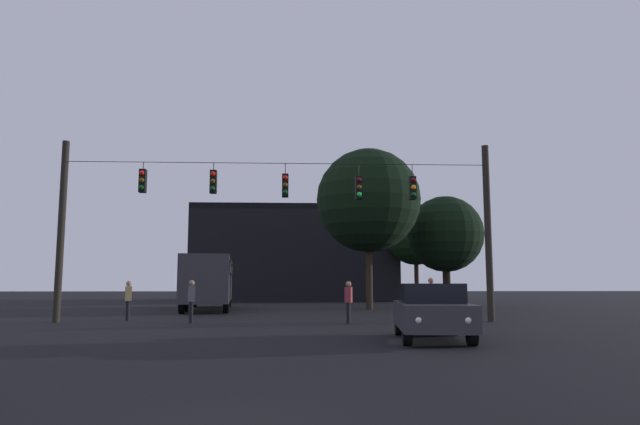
{
  "coord_description": "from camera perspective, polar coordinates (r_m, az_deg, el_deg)",
  "views": [
    {
      "loc": [
        0.68,
        -6.08,
        1.52
      ],
      "look_at": [
        1.89,
        21.13,
        4.93
      ],
      "focal_mm": 31.9,
      "sensor_mm": 36.0,
      "label": 1
    }
  ],
  "objects": [
    {
      "name": "corner_building",
      "position": [
        53.38,
        -2.54,
        -4.33
      ],
      "size": [
        17.71,
        12.08,
        8.26
      ],
      "color": "black",
      "rests_on": "ground"
    },
    {
      "name": "tree_behind_building",
      "position": [
        48.25,
        9.57,
        -2.19
      ],
      "size": [
        5.14,
        5.14,
        8.19
      ],
      "color": "black",
      "rests_on": "ground"
    },
    {
      "name": "overhead_signal_span",
      "position": [
        23.1,
        -4.06,
        -0.37
      ],
      "size": [
        17.53,
        0.44,
        7.26
      ],
      "color": "black",
      "rests_on": "ground"
    },
    {
      "name": "pedestrian_crossing_left",
      "position": [
        24.54,
        11.09,
        -8.21
      ],
      "size": [
        0.3,
        0.4,
        1.77
      ],
      "color": "black",
      "rests_on": "ground"
    },
    {
      "name": "car_near_right",
      "position": [
        15.99,
        11.1,
        -9.6
      ],
      "size": [
        2.26,
        4.48,
        1.52
      ],
      "color": "#2D2D33",
      "rests_on": "ground"
    },
    {
      "name": "tree_right_far",
      "position": [
        38.59,
        12.47,
        -2.14
      ],
      "size": [
        5.03,
        5.03,
        7.31
      ],
      "color": "black",
      "rests_on": "ground"
    },
    {
      "name": "ground_plane",
      "position": [
        30.63,
        -3.87,
        -9.97
      ],
      "size": [
        168.0,
        168.0,
        0.0
      ],
      "primitive_type": "plane",
      "color": "black",
      "rests_on": "ground"
    },
    {
      "name": "pedestrian_crossing_right",
      "position": [
        22.92,
        -12.78,
        -8.44
      ],
      "size": [
        0.33,
        0.41,
        1.65
      ],
      "color": "black",
      "rests_on": "ground"
    },
    {
      "name": "pedestrian_crossing_center",
      "position": [
        22.09,
        2.88,
        -8.73
      ],
      "size": [
        0.33,
        0.41,
        1.6
      ],
      "color": "black",
      "rests_on": "ground"
    },
    {
      "name": "tree_left_silhouette",
      "position": [
        34.46,
        4.88,
        1.21
      ],
      "size": [
        6.27,
        6.27,
        9.66
      ],
      "color": "#2D2116",
      "rests_on": "ground"
    },
    {
      "name": "city_bus",
      "position": [
        34.16,
        -11.07,
        -6.43
      ],
      "size": [
        3.53,
        11.19,
        3.0
      ],
      "color": "#2D2D33",
      "rests_on": "ground"
    },
    {
      "name": "pedestrian_near_bus",
      "position": [
        25.03,
        -18.69,
        -8.15
      ],
      "size": [
        0.35,
        0.42,
        1.63
      ],
      "color": "black",
      "rests_on": "ground"
    }
  ]
}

